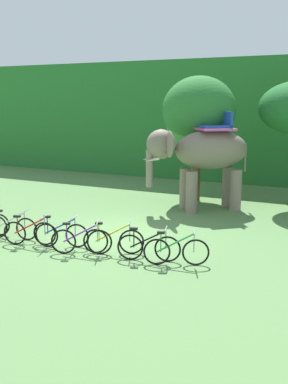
{
  "coord_description": "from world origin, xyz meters",
  "views": [
    {
      "loc": [
        6.47,
        -11.46,
        4.16
      ],
      "look_at": [
        0.72,
        1.0,
        1.3
      ],
      "focal_mm": 40.77,
      "sensor_mm": 36.0,
      "label": 1
    }
  ],
  "objects_px": {
    "bike_yellow": "(113,240)",
    "bike_red": "(30,233)",
    "tree_right": "(199,110)",
    "elephant": "(203,154)",
    "bike_white": "(12,227)",
    "bike_purple": "(81,241)",
    "bike_green": "(176,251)",
    "tree_left": "(196,120)",
    "bike_black": "(149,247)",
    "bike_blue": "(61,234)"
  },
  "relations": [
    {
      "from": "bike_red",
      "to": "bike_green",
      "type": "bearing_deg",
      "value": 4.3
    },
    {
      "from": "tree_right",
      "to": "tree_left",
      "type": "bearing_deg",
      "value": 138.29
    },
    {
      "from": "elephant",
      "to": "bike_green",
      "type": "relative_size",
      "value": 2.43
    },
    {
      "from": "bike_green",
      "to": "bike_red",
      "type": "bearing_deg",
      "value": -175.7
    },
    {
      "from": "bike_red",
      "to": "bike_green",
      "type": "xyz_separation_m",
      "value": [
        4.42,
        0.33,
        0.0
      ]
    },
    {
      "from": "bike_black",
      "to": "bike_green",
      "type": "xyz_separation_m",
      "value": [
        0.77,
        0.01,
        0.0
      ]
    },
    {
      "from": "tree_left",
      "to": "elephant",
      "type": "xyz_separation_m",
      "value": [
        0.87,
        -1.69,
        -1.19
      ]
    },
    {
      "from": "bike_purple",
      "to": "bike_green",
      "type": "height_order",
      "value": "same"
    },
    {
      "from": "tree_right",
      "to": "bike_green",
      "type": "distance_m",
      "value": 8.44
    },
    {
      "from": "tree_right",
      "to": "bike_purple",
      "type": "bearing_deg",
      "value": -95.92
    },
    {
      "from": "bike_red",
      "to": "bike_purple",
      "type": "distance_m",
      "value": 1.74
    },
    {
      "from": "tree_left",
      "to": "bike_red",
      "type": "height_order",
      "value": "tree_left"
    },
    {
      "from": "tree_right",
      "to": "bike_black",
      "type": "distance_m",
      "value": 8.32
    },
    {
      "from": "elephant",
      "to": "bike_purple",
      "type": "relative_size",
      "value": 2.44
    },
    {
      "from": "tree_left",
      "to": "bike_purple",
      "type": "xyz_separation_m",
      "value": [
        -0.63,
        -7.97,
        -3.01
      ]
    },
    {
      "from": "tree_right",
      "to": "elephant",
      "type": "height_order",
      "value": "tree_right"
    },
    {
      "from": "bike_yellow",
      "to": "bike_green",
      "type": "relative_size",
      "value": 1.01
    },
    {
      "from": "elephant",
      "to": "bike_white",
      "type": "relative_size",
      "value": 2.3
    },
    {
      "from": "bike_blue",
      "to": "bike_purple",
      "type": "xyz_separation_m",
      "value": [
        0.91,
        -0.31,
        0.0
      ]
    },
    {
      "from": "elephant",
      "to": "bike_green",
      "type": "xyz_separation_m",
      "value": [
        1.18,
        -5.96,
        -1.82
      ]
    },
    {
      "from": "bike_purple",
      "to": "bike_blue",
      "type": "bearing_deg",
      "value": 161.26
    },
    {
      "from": "tree_left",
      "to": "bike_blue",
      "type": "relative_size",
      "value": 2.98
    },
    {
      "from": "elephant",
      "to": "bike_yellow",
      "type": "xyz_separation_m",
      "value": [
        -0.71,
        -5.88,
        -1.82
      ]
    },
    {
      "from": "tree_right",
      "to": "bike_yellow",
      "type": "distance_m",
      "value": 8.16
    },
    {
      "from": "bike_white",
      "to": "elephant",
      "type": "bearing_deg",
      "value": 55.2
    },
    {
      "from": "bike_blue",
      "to": "tree_left",
      "type": "bearing_deg",
      "value": 78.59
    },
    {
      "from": "tree_right",
      "to": "bike_green",
      "type": "relative_size",
      "value": 3.24
    },
    {
      "from": "elephant",
      "to": "bike_green",
      "type": "distance_m",
      "value": 6.34
    },
    {
      "from": "bike_red",
      "to": "bike_green",
      "type": "distance_m",
      "value": 4.43
    },
    {
      "from": "bike_green",
      "to": "tree_right",
      "type": "bearing_deg",
      "value": 103.98
    },
    {
      "from": "bike_white",
      "to": "bike_green",
      "type": "distance_m",
      "value": 5.36
    },
    {
      "from": "tree_right",
      "to": "bike_green",
      "type": "xyz_separation_m",
      "value": [
        1.87,
        -7.49,
        -3.41
      ]
    },
    {
      "from": "bike_green",
      "to": "bike_black",
      "type": "bearing_deg",
      "value": -179.03
    },
    {
      "from": "bike_yellow",
      "to": "bike_red",
      "type": "bearing_deg",
      "value": -170.69
    },
    {
      "from": "bike_red",
      "to": "bike_yellow",
      "type": "xyz_separation_m",
      "value": [
        2.53,
        0.42,
        0.0
      ]
    },
    {
      "from": "tree_right",
      "to": "bike_red",
      "type": "relative_size",
      "value": 3.1
    },
    {
      "from": "tree_right",
      "to": "bike_red",
      "type": "bearing_deg",
      "value": -108.06
    },
    {
      "from": "tree_right",
      "to": "bike_white",
      "type": "height_order",
      "value": "tree_right"
    },
    {
      "from": "tree_right",
      "to": "bike_black",
      "type": "bearing_deg",
      "value": -81.69
    },
    {
      "from": "tree_left",
      "to": "bike_red",
      "type": "distance_m",
      "value": 8.86
    },
    {
      "from": "elephant",
      "to": "bike_purple",
      "type": "bearing_deg",
      "value": -103.43
    },
    {
      "from": "elephant",
      "to": "bike_green",
      "type": "bearing_deg",
      "value": -78.84
    },
    {
      "from": "tree_right",
      "to": "bike_white",
      "type": "bearing_deg",
      "value": -114.84
    },
    {
      "from": "bike_white",
      "to": "bike_purple",
      "type": "height_order",
      "value": "same"
    },
    {
      "from": "bike_red",
      "to": "bike_yellow",
      "type": "relative_size",
      "value": 1.04
    },
    {
      "from": "tree_right",
      "to": "bike_yellow",
      "type": "bearing_deg",
      "value": -90.15
    },
    {
      "from": "bike_yellow",
      "to": "bike_green",
      "type": "height_order",
      "value": "same"
    },
    {
      "from": "bike_red",
      "to": "bike_green",
      "type": "relative_size",
      "value": 1.04
    },
    {
      "from": "elephant",
      "to": "bike_blue",
      "type": "distance_m",
      "value": 6.69
    },
    {
      "from": "bike_red",
      "to": "tree_right",
      "type": "bearing_deg",
      "value": 71.94
    }
  ]
}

